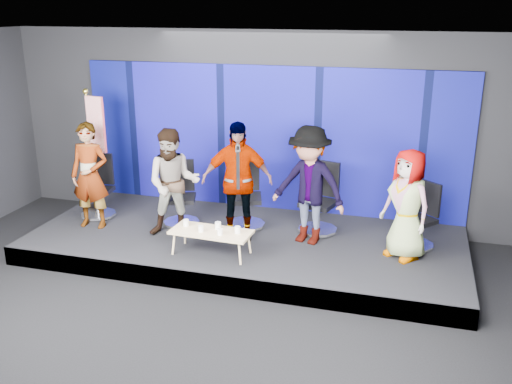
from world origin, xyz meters
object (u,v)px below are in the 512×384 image
at_px(mug_c, 218,226).
at_px(mug_e, 238,230).
at_px(chair_d, 320,209).
at_px(mug_b, 201,229).
at_px(chair_c, 245,204).
at_px(panelist_c, 237,181).
at_px(chair_a, 99,196).
at_px(coffee_table, 211,233).
at_px(chair_e, 419,226).
at_px(mug_d, 220,232).
at_px(panelist_b, 174,183).
at_px(panelist_a, 90,176).
at_px(panelist_e, 407,204).
at_px(flag_stand, 95,149).
at_px(panelist_d, 309,185).
at_px(chair_b, 181,203).
at_px(mug_a, 186,223).

relative_size(mug_c, mug_e, 1.03).
distance_m(chair_d, mug_b, 2.11).
distance_m(chair_c, panelist_c, 0.76).
xyz_separation_m(panelist_c, mug_c, (-0.10, -0.65, -0.53)).
relative_size(chair_a, mug_e, 10.56).
height_order(chair_c, mug_c, chair_c).
relative_size(coffee_table, mug_e, 11.92).
height_order(chair_e, mug_d, chair_e).
xyz_separation_m(panelist_b, panelist_c, (1.01, 0.19, 0.07)).
xyz_separation_m(chair_a, panelist_b, (1.67, -0.45, 0.52)).
height_order(panelist_a, chair_c, panelist_a).
relative_size(panelist_e, flag_stand, 0.74).
height_order(chair_c, mug_d, chair_c).
height_order(panelist_c, panelist_d, panelist_c).
distance_m(panelist_b, chair_d, 2.44).
height_order(chair_d, panelist_d, panelist_d).
bearing_deg(flag_stand, panelist_a, -56.97).
bearing_deg(panelist_b, chair_a, 147.67).
relative_size(panelist_a, mug_b, 18.93).
relative_size(chair_b, chair_c, 0.93).
bearing_deg(panelist_e, chair_c, -152.71).
height_order(chair_d, mug_d, chair_d).
bearing_deg(panelist_a, panelist_e, -2.79).
bearing_deg(chair_d, chair_c, -159.87).
xyz_separation_m(coffee_table, mug_b, (-0.13, -0.07, 0.08)).
bearing_deg(mug_b, chair_d, 43.00).
distance_m(panelist_c, mug_d, 1.01).
bearing_deg(chair_d, panelist_e, -10.65).
bearing_deg(flag_stand, panelist_d, 6.69).
height_order(coffee_table, mug_d, mug_d).
bearing_deg(panelist_c, chair_a, 157.08).
xyz_separation_m(chair_b, mug_a, (0.49, -0.97, 0.07)).
bearing_deg(mug_d, chair_a, 157.48).
distance_m(panelist_d, coffee_table, 1.68).
distance_m(chair_a, panelist_e, 5.33).
distance_m(chair_a, mug_c, 2.73).
xyz_separation_m(panelist_c, mug_d, (0.01, -0.86, -0.53)).
height_order(chair_c, mug_b, chair_c).
height_order(panelist_e, coffee_table, panelist_e).
bearing_deg(mug_c, chair_d, 43.52).
height_order(chair_a, flag_stand, flag_stand).
relative_size(panelist_a, panelist_e, 1.08).
distance_m(panelist_e, mug_b, 3.06).
height_order(mug_b, flag_stand, flag_stand).
distance_m(chair_e, mug_c, 3.11).
distance_m(panelist_d, mug_d, 1.58).
bearing_deg(chair_d, chair_b, -157.20).
bearing_deg(chair_a, panelist_b, -19.72).
distance_m(chair_a, coffee_table, 2.70).
distance_m(coffee_table, mug_c, 0.15).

